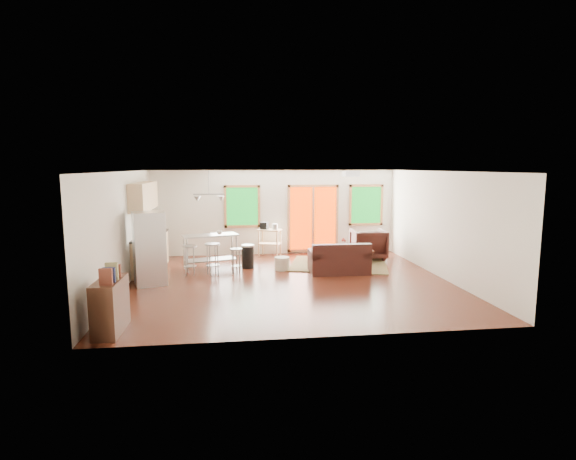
{
  "coord_description": "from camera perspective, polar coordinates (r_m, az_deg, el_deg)",
  "views": [
    {
      "loc": [
        -1.37,
        -10.25,
        2.71
      ],
      "look_at": [
        0.0,
        0.3,
        1.2
      ],
      "focal_mm": 28.0,
      "sensor_mm": 36.0,
      "label": 1
    }
  ],
  "objects": [
    {
      "name": "pendant_light",
      "position": [
        11.79,
        -9.99,
        4.01
      ],
      "size": [
        0.8,
        0.18,
        0.79
      ],
      "color": "gray",
      "rests_on": "ceiling"
    },
    {
      "name": "bookshelf",
      "position": [
        8.01,
        -21.65,
        -8.85
      ],
      "size": [
        0.41,
        1.0,
        1.17
      ],
      "rotation": [
        0.0,
        0.0,
        -0.02
      ],
      "color": "#3C2115",
      "rests_on": "floor"
    },
    {
      "name": "vase",
      "position": [
        12.63,
        7.08,
        -1.96
      ],
      "size": [
        0.2,
        0.21,
        0.33
      ],
      "rotation": [
        0.0,
        0.0,
        -0.03
      ],
      "color": "silver",
      "rests_on": "coffee_table"
    },
    {
      "name": "front_wall",
      "position": [
        7.02,
        4.02,
        -3.54
      ],
      "size": [
        7.5,
        0.02,
        2.6
      ],
      "primitive_type": "cube",
      "color": "silver",
      "rests_on": "ground"
    },
    {
      "name": "refrigerator",
      "position": [
        10.78,
        -17.15,
        -2.25
      ],
      "size": [
        0.84,
        0.83,
        1.69
      ],
      "rotation": [
        0.0,
        0.0,
        0.3
      ],
      "color": "#B7BABC",
      "rests_on": "floor"
    },
    {
      "name": "bar_stool_c",
      "position": [
        11.47,
        -6.59,
        -3.17
      ],
      "size": [
        0.35,
        0.35,
        0.65
      ],
      "rotation": [
        0.0,
        0.0,
        -0.15
      ],
      "color": "#B7BABC",
      "rests_on": "floor"
    },
    {
      "name": "bar_stool_b",
      "position": [
        11.4,
        -9.57,
        -2.7
      ],
      "size": [
        0.49,
        0.49,
        0.81
      ],
      "rotation": [
        0.0,
        0.0,
        0.34
      ],
      "color": "#B7BABC",
      "rests_on": "floor"
    },
    {
      "name": "window_right",
      "position": [
        14.41,
        9.88,
        3.15
      ],
      "size": [
        1.1,
        0.05,
        1.3
      ],
      "color": "#0D5F17",
      "rests_on": "back_wall"
    },
    {
      "name": "kitchen_cart",
      "position": [
        13.61,
        -2.43,
        -0.39
      ],
      "size": [
        0.8,
        0.67,
        1.03
      ],
      "rotation": [
        0.0,
        0.0,
        -0.42
      ],
      "color": "#D8B07F",
      "rests_on": "floor"
    },
    {
      "name": "back_wall",
      "position": [
        13.9,
        -1.71,
        2.26
      ],
      "size": [
        7.5,
        0.02,
        2.6
      ],
      "primitive_type": "cube",
      "color": "silver",
      "rests_on": "ground"
    },
    {
      "name": "ceiling_flush",
      "position": [
        11.25,
        7.97,
        7.09
      ],
      "size": [
        0.35,
        0.35,
        0.12
      ],
      "primitive_type": "cube",
      "color": "white",
      "rests_on": "ceiling"
    },
    {
      "name": "cabinets",
      "position": [
        12.26,
        -17.26,
        -0.64
      ],
      "size": [
        0.64,
        2.24,
        2.3
      ],
      "color": "#D8B07F",
      "rests_on": "floor"
    },
    {
      "name": "left_wall",
      "position": [
        10.62,
        -20.34,
        -0.06
      ],
      "size": [
        0.02,
        7.0,
        2.6
      ],
      "primitive_type": "cube",
      "color": "silver",
      "rests_on": "ground"
    },
    {
      "name": "window_left",
      "position": [
        13.77,
        -5.84,
        3.0
      ],
      "size": [
        1.1,
        0.05,
        1.3
      ],
      "color": "#0D5F17",
      "rests_on": "back_wall"
    },
    {
      "name": "right_wall",
      "position": [
        11.55,
        19.04,
        0.62
      ],
      "size": [
        0.02,
        7.0,
        2.6
      ],
      "primitive_type": "cube",
      "color": "silver",
      "rests_on": "ground"
    },
    {
      "name": "bar_stool_a",
      "position": [
        11.48,
        -12.38,
        -2.88
      ],
      "size": [
        0.38,
        0.38,
        0.76
      ],
      "rotation": [
        0.0,
        0.0,
        0.05
      ],
      "color": "#B7BABC",
      "rests_on": "floor"
    },
    {
      "name": "coffee_table",
      "position": [
        12.71,
        8.4,
        -2.71
      ],
      "size": [
        1.06,
        0.68,
        0.41
      ],
      "rotation": [
        0.0,
        0.0,
        -0.07
      ],
      "color": "#3C2115",
      "rests_on": "floor"
    },
    {
      "name": "french_doors",
      "position": [
        14.04,
        3.2,
        1.49
      ],
      "size": [
        1.6,
        0.05,
        2.1
      ],
      "color": "#C32A00",
      "rests_on": "back_wall"
    },
    {
      "name": "rug",
      "position": [
        12.54,
        6.44,
        -4.39
      ],
      "size": [
        3.07,
        2.67,
        0.03
      ],
      "primitive_type": "cube",
      "rotation": [
        0.0,
        0.0,
        -0.29
      ],
      "color": "#44633C",
      "rests_on": "floor"
    },
    {
      "name": "loveseat",
      "position": [
        11.57,
        6.51,
        -3.91
      ],
      "size": [
        1.52,
        0.89,
        0.8
      ],
      "rotation": [
        0.0,
        0.0,
        -0.02
      ],
      "color": "black",
      "rests_on": "floor"
    },
    {
      "name": "pouf",
      "position": [
        11.87,
        -0.77,
        -4.27
      ],
      "size": [
        0.49,
        0.49,
        0.34
      ],
      "primitive_type": "cylinder",
      "rotation": [
        0.0,
        0.0,
        -0.29
      ],
      "color": "beige",
      "rests_on": "floor"
    },
    {
      "name": "ottoman",
      "position": [
        13.29,
        4.44,
        -2.86
      ],
      "size": [
        0.76,
        0.76,
        0.39
      ],
      "primitive_type": "cube",
      "rotation": [
        0.0,
        0.0,
        -0.39
      ],
      "color": "black",
      "rests_on": "floor"
    },
    {
      "name": "floor",
      "position": [
        10.69,
        0.21,
        -6.66
      ],
      "size": [
        7.5,
        7.0,
        0.02
      ],
      "primitive_type": "cube",
      "color": "#3C170E",
      "rests_on": "ground"
    },
    {
      "name": "cup",
      "position": [
        11.84,
        -8.69,
        -0.23
      ],
      "size": [
        0.16,
        0.15,
        0.14
      ],
      "primitive_type": "imported",
      "rotation": [
        0.0,
        0.0,
        0.35
      ],
      "color": "white",
      "rests_on": "island"
    },
    {
      "name": "ceiling",
      "position": [
        10.34,
        0.22,
        7.53
      ],
      "size": [
        7.5,
        7.0,
        0.02
      ],
      "primitive_type": "cube",
      "color": "white",
      "rests_on": "ground"
    },
    {
      "name": "armchair",
      "position": [
        13.38,
        10.17,
        -1.61
      ],
      "size": [
        1.0,
        0.94,
        0.97
      ],
      "primitive_type": "imported",
      "rotation": [
        0.0,
        0.0,
        3.08
      ],
      "color": "black",
      "rests_on": "floor"
    },
    {
      "name": "trash_can",
      "position": [
        12.12,
        -5.13,
        -3.33
      ],
      "size": [
        0.42,
        0.42,
        0.63
      ],
      "rotation": [
        0.0,
        0.0,
        -0.26
      ],
      "color": "black",
      "rests_on": "floor"
    },
    {
      "name": "island",
      "position": [
        12.12,
        -9.84,
        -1.91
      ],
      "size": [
        1.55,
        0.94,
        0.92
      ],
      "rotation": [
        0.0,
        0.0,
        0.27
      ],
      "color": "#B7BABC",
      "rests_on": "floor"
    }
  ]
}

